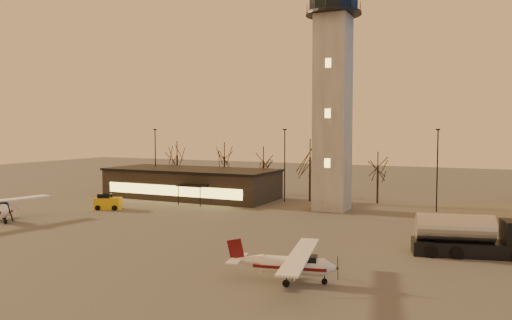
# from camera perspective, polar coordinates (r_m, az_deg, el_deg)

# --- Properties ---
(ground) EXTENTS (220.00, 220.00, 0.00)m
(ground) POSITION_cam_1_polar(r_m,az_deg,el_deg) (36.40, -5.50, -12.54)
(ground) COLOR #494644
(ground) RESTS_ON ground
(control_tower) EXTENTS (6.80, 6.80, 32.60)m
(control_tower) POSITION_cam_1_polar(r_m,az_deg,el_deg) (62.94, 8.78, 9.19)
(control_tower) COLOR gray
(control_tower) RESTS_ON ground
(terminal) EXTENTS (25.40, 12.20, 4.30)m
(terminal) POSITION_cam_1_polar(r_m,az_deg,el_deg) (74.19, -7.38, -2.63)
(terminal) COLOR black
(terminal) RESTS_ON ground
(light_poles) EXTENTS (58.50, 12.25, 10.14)m
(light_poles) POSITION_cam_1_polar(r_m,az_deg,el_deg) (63.62, 9.38, -0.73)
(light_poles) COLOR black
(light_poles) RESTS_ON ground
(tree_row) EXTENTS (37.20, 9.20, 8.80)m
(tree_row) POSITION_cam_1_polar(r_m,az_deg,el_deg) (76.18, 0.79, 0.41)
(tree_row) COLOR black
(tree_row) RESTS_ON ground
(cessna_front) EXTENTS (7.89, 9.92, 2.73)m
(cessna_front) POSITION_cam_1_polar(r_m,az_deg,el_deg) (33.65, 4.47, -12.23)
(cessna_front) COLOR silver
(cessna_front) RESTS_ON ground
(fuel_truck) EXTENTS (9.29, 4.59, 3.32)m
(fuel_truck) POSITION_cam_1_polar(r_m,az_deg,el_deg) (43.65, 23.31, -8.34)
(fuel_truck) COLOR black
(fuel_truck) RESTS_ON ground
(service_cart) EXTENTS (3.58, 2.98, 2.00)m
(service_cart) POSITION_cam_1_polar(r_m,az_deg,el_deg) (65.79, -16.59, -4.76)
(service_cart) COLOR #EFB00E
(service_cart) RESTS_ON ground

